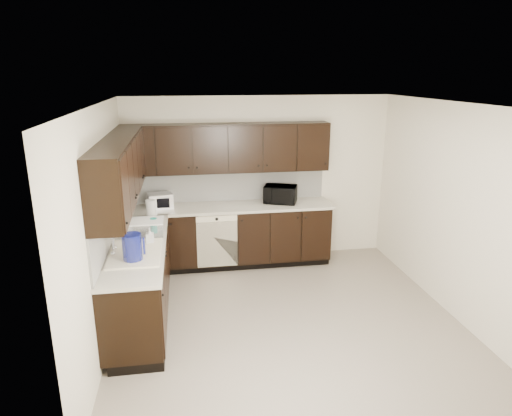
% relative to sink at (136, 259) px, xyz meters
% --- Properties ---
extents(floor, '(4.00, 4.00, 0.00)m').
position_rel_sink_xyz_m(floor, '(1.68, 0.01, -0.88)').
color(floor, gray).
rests_on(floor, ground).
extents(ceiling, '(4.00, 4.00, 0.00)m').
position_rel_sink_xyz_m(ceiling, '(1.68, 0.01, 1.62)').
color(ceiling, white).
rests_on(ceiling, wall_back).
extents(wall_back, '(4.00, 0.02, 2.50)m').
position_rel_sink_xyz_m(wall_back, '(1.68, 2.01, 0.37)').
color(wall_back, silver).
rests_on(wall_back, floor).
extents(wall_left, '(0.02, 4.00, 2.50)m').
position_rel_sink_xyz_m(wall_left, '(-0.32, 0.01, 0.37)').
color(wall_left, silver).
rests_on(wall_left, floor).
extents(wall_right, '(0.02, 4.00, 2.50)m').
position_rel_sink_xyz_m(wall_right, '(3.68, 0.01, 0.37)').
color(wall_right, silver).
rests_on(wall_right, floor).
extents(wall_front, '(4.00, 0.02, 2.50)m').
position_rel_sink_xyz_m(wall_front, '(1.68, -1.99, 0.37)').
color(wall_front, silver).
rests_on(wall_front, floor).
extents(lower_cabinets, '(3.00, 2.80, 0.90)m').
position_rel_sink_xyz_m(lower_cabinets, '(0.67, 1.12, -0.47)').
color(lower_cabinets, black).
rests_on(lower_cabinets, floor).
extents(countertop, '(3.03, 2.83, 0.04)m').
position_rel_sink_xyz_m(countertop, '(0.67, 1.12, 0.04)').
color(countertop, beige).
rests_on(countertop, lower_cabinets).
extents(backsplash, '(3.00, 2.80, 0.48)m').
position_rel_sink_xyz_m(backsplash, '(0.46, 1.33, 0.30)').
color(backsplash, white).
rests_on(backsplash, countertop).
extents(upper_cabinets, '(3.00, 2.80, 0.70)m').
position_rel_sink_xyz_m(upper_cabinets, '(0.58, 1.22, 0.89)').
color(upper_cabinets, black).
rests_on(upper_cabinets, wall_back).
extents(dishwasher, '(0.58, 0.04, 0.78)m').
position_rel_sink_xyz_m(dishwasher, '(0.98, 1.42, -0.33)').
color(dishwasher, '#EEE2C2').
rests_on(dishwasher, lower_cabinets).
extents(sink, '(0.54, 0.82, 0.42)m').
position_rel_sink_xyz_m(sink, '(0.00, 0.00, 0.00)').
color(sink, '#EEE2C2').
rests_on(sink, countertop).
extents(microwave, '(0.56, 0.47, 0.26)m').
position_rel_sink_xyz_m(microwave, '(1.96, 1.74, 0.19)').
color(microwave, black).
rests_on(microwave, countertop).
extents(soap_bottle_a, '(0.09, 0.09, 0.18)m').
position_rel_sink_xyz_m(soap_bottle_a, '(0.14, 0.30, 0.15)').
color(soap_bottle_a, gray).
rests_on(soap_bottle_a, countertop).
extents(soap_bottle_b, '(0.11, 0.12, 0.27)m').
position_rel_sink_xyz_m(soap_bottle_b, '(-0.13, 0.65, 0.20)').
color(soap_bottle_b, gray).
rests_on(soap_bottle_b, countertop).
extents(toaster_oven, '(0.39, 0.32, 0.21)m').
position_rel_sink_xyz_m(toaster_oven, '(0.20, 1.74, 0.17)').
color(toaster_oven, silver).
rests_on(toaster_oven, countertop).
extents(storage_bin, '(0.44, 0.33, 0.17)m').
position_rel_sink_xyz_m(storage_bin, '(0.06, 0.62, 0.14)').
color(storage_bin, silver).
rests_on(storage_bin, countertop).
extents(blue_pitcher, '(0.21, 0.21, 0.30)m').
position_rel_sink_xyz_m(blue_pitcher, '(-0.00, -0.19, 0.21)').
color(blue_pitcher, navy).
rests_on(blue_pitcher, countertop).
extents(teal_tumbler, '(0.11, 0.11, 0.18)m').
position_rel_sink_xyz_m(teal_tumbler, '(0.16, 0.67, 0.15)').
color(teal_tumbler, '#0D9782').
rests_on(teal_tumbler, countertop).
extents(paper_towel_roll, '(0.15, 0.15, 0.28)m').
position_rel_sink_xyz_m(paper_towel_roll, '(0.11, 1.14, 0.20)').
color(paper_towel_roll, silver).
rests_on(paper_towel_roll, countertop).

